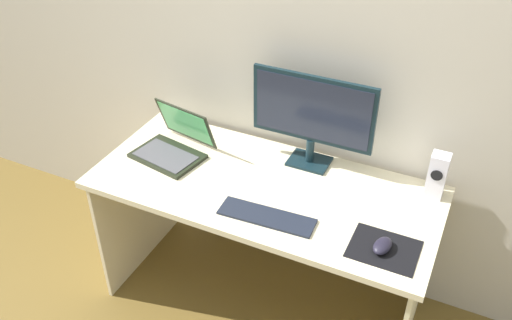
{
  "coord_description": "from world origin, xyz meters",
  "views": [
    {
      "loc": [
        0.76,
        -1.68,
        2.14
      ],
      "look_at": [
        -0.03,
        -0.02,
        0.85
      ],
      "focal_mm": 38.72,
      "sensor_mm": 36.0,
      "label": 1
    }
  ],
  "objects_px": {
    "keyboard_external": "(267,217)",
    "mouse": "(383,246)",
    "monitor": "(312,115)",
    "laptop": "(173,145)",
    "speaker_right": "(437,175)"
  },
  "relations": [
    {
      "from": "keyboard_external",
      "to": "mouse",
      "type": "height_order",
      "value": "mouse"
    },
    {
      "from": "monitor",
      "to": "mouse",
      "type": "bearing_deg",
      "value": -42.72
    },
    {
      "from": "laptop",
      "to": "speaker_right",
      "type": "bearing_deg",
      "value": 9.82
    },
    {
      "from": "laptop",
      "to": "keyboard_external",
      "type": "xyz_separation_m",
      "value": [
        0.57,
        -0.23,
        -0.04
      ]
    },
    {
      "from": "speaker_right",
      "to": "laptop",
      "type": "height_order",
      "value": "laptop"
    },
    {
      "from": "speaker_right",
      "to": "mouse",
      "type": "distance_m",
      "value": 0.43
    },
    {
      "from": "laptop",
      "to": "mouse",
      "type": "relative_size",
      "value": 3.48
    },
    {
      "from": "speaker_right",
      "to": "keyboard_external",
      "type": "bearing_deg",
      "value": -143.09
    },
    {
      "from": "keyboard_external",
      "to": "laptop",
      "type": "bearing_deg",
      "value": 155.16
    },
    {
      "from": "speaker_right",
      "to": "mouse",
      "type": "bearing_deg",
      "value": -104.77
    },
    {
      "from": "monitor",
      "to": "speaker_right",
      "type": "distance_m",
      "value": 0.56
    },
    {
      "from": "keyboard_external",
      "to": "mouse",
      "type": "bearing_deg",
      "value": -1.0
    },
    {
      "from": "keyboard_external",
      "to": "monitor",
      "type": "bearing_deg",
      "value": 84.43
    },
    {
      "from": "monitor",
      "to": "keyboard_external",
      "type": "distance_m",
      "value": 0.48
    },
    {
      "from": "speaker_right",
      "to": "laptop",
      "type": "relative_size",
      "value": 0.57
    }
  ]
}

